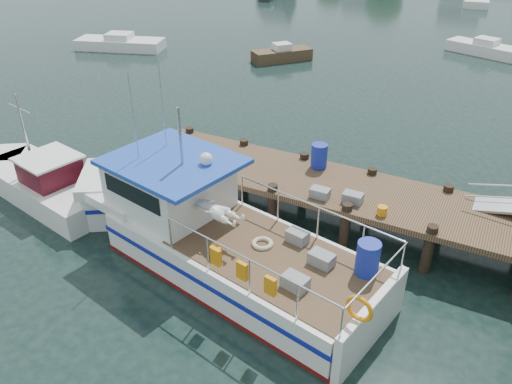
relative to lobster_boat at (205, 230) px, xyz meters
The scene contains 7 objects.
ground_plane 4.14m from the lobster_boat, 67.64° to the left, with size 160.00×160.00×0.00m, color black.
lobster_boat is the anchor object (origin of this frame).
work_boat 7.34m from the lobster_boat, behind, with size 7.30×3.36×3.82m.
moored_rowboat 22.02m from the lobster_boat, 109.38° to the left, with size 3.63×4.01×1.18m.
moored_a 26.27m from the lobster_boat, 136.72° to the left, with size 6.66×4.03×1.16m.
moored_b 29.34m from the lobster_boat, 80.69° to the left, with size 5.49×3.42×1.15m.
moored_d 50.01m from the lobster_boat, 88.32° to the left, with size 3.40×7.20×1.18m.
Camera 1 is at (5.52, -13.81, 9.44)m, focal length 35.00 mm.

